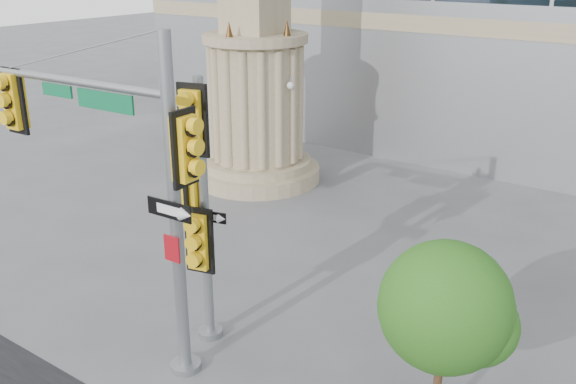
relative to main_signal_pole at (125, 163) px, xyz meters
The scene contains 5 objects.
ground 4.28m from the main_signal_pole, 23.63° to the left, with size 120.00×120.00×0.00m, color #545456.
monument 10.76m from the main_signal_pole, 115.56° to the left, with size 4.40×4.40×16.60m.
main_signal_pole is the anchor object (origin of this frame).
secondary_signal_pole 1.52m from the main_signal_pole, 55.61° to the left, with size 1.01×0.73×5.48m.
street_tree 6.20m from the main_signal_pole, 13.27° to the left, with size 2.19×2.14×3.42m.
Camera 1 is at (7.50, -7.89, 7.59)m, focal length 40.00 mm.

